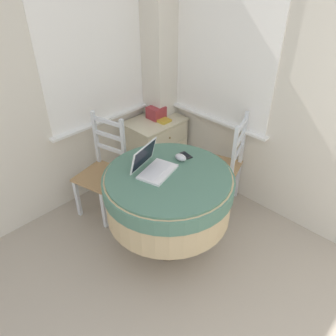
% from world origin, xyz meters
% --- Properties ---
extents(corner_room_shell, '(4.09, 5.09, 2.55)m').
position_xyz_m(corner_room_shell, '(1.05, 2.02, 1.28)').
color(corner_room_shell, beige).
rests_on(corner_room_shell, ground_plane).
extents(round_dining_table, '(1.02, 1.02, 0.78)m').
position_xyz_m(round_dining_table, '(0.76, 2.06, 0.60)').
color(round_dining_table, '#4C3D2D').
rests_on(round_dining_table, ground_plane).
extents(laptop, '(0.36, 0.33, 0.21)m').
position_xyz_m(laptop, '(0.71, 2.18, 0.82)').
color(laptop, white).
rests_on(laptop, round_dining_table).
extents(computer_mouse, '(0.07, 0.10, 0.05)m').
position_xyz_m(computer_mouse, '(0.98, 2.13, 0.81)').
color(computer_mouse, silver).
rests_on(computer_mouse, round_dining_table).
extents(cell_phone, '(0.08, 0.12, 0.01)m').
position_xyz_m(cell_phone, '(1.06, 2.14, 0.78)').
color(cell_phone, black).
rests_on(cell_phone, round_dining_table).
extents(dining_chair_near_back_window, '(0.49, 0.47, 0.98)m').
position_xyz_m(dining_chair_near_back_window, '(0.70, 2.86, 0.45)').
color(dining_chair_near_back_window, '#A87F51').
rests_on(dining_chair_near_back_window, ground_plane).
extents(dining_chair_near_right_window, '(0.49, 0.51, 0.98)m').
position_xyz_m(dining_chair_near_right_window, '(1.57, 2.11, 0.45)').
color(dining_chair_near_right_window, '#A87F51').
rests_on(dining_chair_near_right_window, ground_plane).
extents(corner_cabinet, '(0.61, 0.46, 0.67)m').
position_xyz_m(corner_cabinet, '(1.49, 2.97, 0.33)').
color(corner_cabinet, beige).
rests_on(corner_cabinet, ground_plane).
extents(storage_box, '(0.17, 0.16, 0.13)m').
position_xyz_m(storage_box, '(1.55, 3.01, 0.73)').
color(storage_box, '#9E3338').
rests_on(storage_box, corner_cabinet).
extents(book_on_cabinet, '(0.13, 0.23, 0.02)m').
position_xyz_m(book_on_cabinet, '(1.54, 2.94, 0.68)').
color(book_on_cabinet, gold).
rests_on(book_on_cabinet, corner_cabinet).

